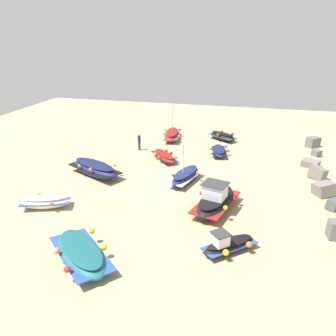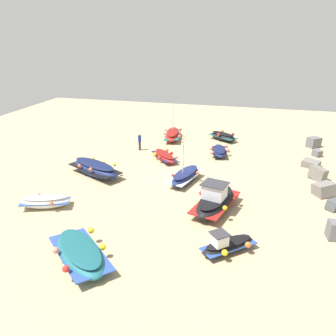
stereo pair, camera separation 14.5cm
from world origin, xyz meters
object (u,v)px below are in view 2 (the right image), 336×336
at_px(fishing_boat_1, 185,176).
at_px(fishing_boat_2, 45,202).
at_px(fishing_boat_5, 227,245).
at_px(fishing_boat_9, 165,156).
at_px(fishing_boat_7, 95,168).
at_px(fishing_boat_3, 80,253).
at_px(fishing_boat_6, 219,151).
at_px(fishing_boat_4, 223,136).
at_px(person_walking, 140,141).
at_px(fishing_boat_8, 215,201).
at_px(fishing_boat_0, 172,135).

distance_m(fishing_boat_1, fishing_boat_2, 10.52).
distance_m(fishing_boat_5, fishing_boat_9, 14.65).
height_order(fishing_boat_1, fishing_boat_7, fishing_boat_1).
bearing_deg(fishing_boat_2, fishing_boat_9, 44.05).
bearing_deg(fishing_boat_3, fishing_boat_6, 117.18).
bearing_deg(fishing_boat_4, fishing_boat_3, -66.71).
xyz_separation_m(fishing_boat_7, person_walking, (-7.06, 1.47, 0.39)).
bearing_deg(fishing_boat_6, fishing_boat_5, -3.25).
bearing_deg(person_walking, fishing_boat_7, 22.71).
xyz_separation_m(fishing_boat_7, fishing_boat_9, (-4.94, 4.61, -0.23)).
distance_m(fishing_boat_2, fishing_boat_7, 6.03).
distance_m(fishing_boat_6, person_walking, 7.92).
xyz_separation_m(fishing_boat_4, fishing_boat_6, (4.83, 0.18, -0.09)).
bearing_deg(fishing_boat_6, person_walking, -97.42).
bearing_deg(fishing_boat_1, fishing_boat_2, 143.02).
xyz_separation_m(fishing_boat_3, fishing_boat_9, (-15.59, 0.29, -0.10)).
bearing_deg(fishing_boat_4, fishing_boat_7, -91.21).
relative_size(fishing_boat_2, fishing_boat_5, 1.12).
bearing_deg(fishing_boat_6, fishing_boat_8, -6.25).
distance_m(fishing_boat_3, fishing_boat_7, 11.50).
distance_m(fishing_boat_0, fishing_boat_9, 6.57).
height_order(fishing_boat_0, fishing_boat_4, fishing_boat_0).
bearing_deg(fishing_boat_4, fishing_boat_1, -62.67).
distance_m(fishing_boat_5, fishing_boat_7, 14.07).
bearing_deg(fishing_boat_3, fishing_boat_0, 134.01).
relative_size(fishing_boat_5, fishing_boat_8, 0.63).
bearing_deg(fishing_boat_0, person_walking, -37.20).
bearing_deg(fishing_boat_2, fishing_boat_8, -6.92).
bearing_deg(fishing_boat_0, fishing_boat_7, -27.91).
bearing_deg(fishing_boat_5, fishing_boat_0, -109.55).
bearing_deg(person_walking, fishing_boat_8, 74.83).
bearing_deg(fishing_boat_8, fishing_boat_1, -129.26).
xyz_separation_m(fishing_boat_5, fishing_boat_6, (-15.55, -2.29, -0.05)).
bearing_deg(fishing_boat_4, fishing_boat_0, -134.28).
xyz_separation_m(fishing_boat_8, person_walking, (-10.50, -8.92, 0.30)).
bearing_deg(fishing_boat_9, fishing_boat_2, -65.12).
distance_m(fishing_boat_4, fishing_boat_6, 4.83).
xyz_separation_m(fishing_boat_1, fishing_boat_5, (8.41, 4.11, -0.09)).
relative_size(fishing_boat_2, fishing_boat_8, 0.70).
distance_m(fishing_boat_5, fishing_boat_6, 15.72).
bearing_deg(fishing_boat_7, fishing_boat_1, 29.68).
distance_m(fishing_boat_0, person_walking, 4.97).
height_order(fishing_boat_5, fishing_boat_8, fishing_boat_8).
height_order(fishing_boat_2, fishing_boat_4, fishing_boat_4).
xyz_separation_m(fishing_boat_8, fishing_boat_9, (-8.38, -5.78, -0.33)).
bearing_deg(fishing_boat_9, fishing_boat_4, 109.93).
height_order(fishing_boat_3, person_walking, person_walking).
bearing_deg(fishing_boat_9, person_walking, -162.91).
height_order(fishing_boat_3, fishing_boat_8, fishing_boat_8).
bearing_deg(fishing_boat_0, fishing_boat_2, -24.28).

